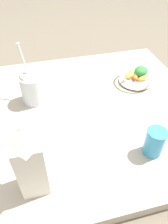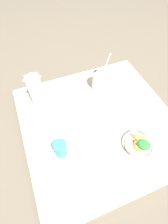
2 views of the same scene
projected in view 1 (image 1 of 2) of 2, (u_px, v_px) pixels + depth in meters
name	position (u px, v px, depth m)	size (l,w,h in m)	color
ground_plane	(98.00, 115.00, 1.05)	(6.00, 6.00, 0.00)	#665B4C
countertop	(98.00, 111.00, 1.03)	(0.98, 0.98, 0.05)	#B2A893
fruit_bowl	(136.00, 76.00, 1.13)	(0.18, 0.18, 0.09)	silver
milk_carton	(30.00, 161.00, 0.63)	(0.08, 0.08, 0.27)	silver
yogurt_tub	(33.00, 87.00, 1.00)	(0.11, 0.14, 0.26)	silver
drinking_cup	(155.00, 142.00, 0.78)	(0.07, 0.07, 0.11)	#3893C6
spice_jar	(26.00, 135.00, 0.87)	(0.04, 0.04, 0.03)	silver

